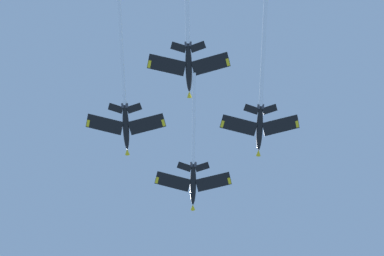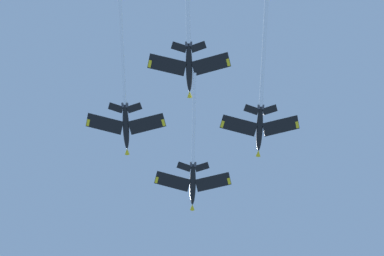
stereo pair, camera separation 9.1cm
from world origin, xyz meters
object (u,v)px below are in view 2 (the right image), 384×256
(jet_left_wing, at_px, (125,105))
(jet_right_wing, at_px, (261,96))
(jet_slot, at_px, (189,40))
(jet_lead, at_px, (193,169))

(jet_left_wing, bearing_deg, jet_right_wing, 43.31)
(jet_left_wing, xyz_separation_m, jet_slot, (22.09, 0.98, -3.83))
(jet_lead, relative_size, jet_right_wing, 0.84)
(jet_lead, xyz_separation_m, jet_left_wing, (0.83, -23.65, -4.01))
(jet_slot, bearing_deg, jet_lead, 135.31)
(jet_right_wing, bearing_deg, jet_lead, 178.82)
(jet_right_wing, relative_size, jet_slot, 1.21)
(jet_slot, bearing_deg, jet_left_wing, -177.47)
(jet_lead, height_order, jet_slot, jet_lead)
(jet_lead, distance_m, jet_slot, 33.18)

